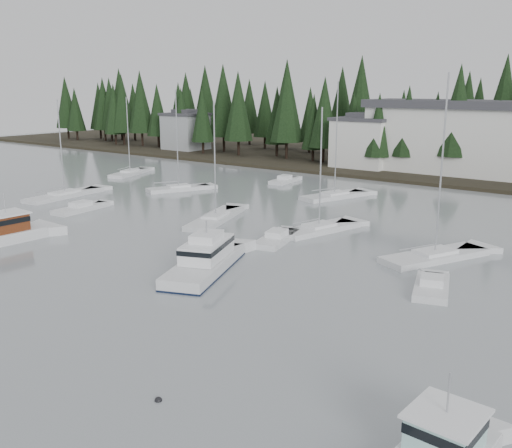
{
  "coord_description": "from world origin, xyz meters",
  "views": [
    {
      "loc": [
        24.4,
        -5.99,
        13.44
      ],
      "look_at": [
        -2.84,
        29.96,
        2.5
      ],
      "focal_mm": 40.0,
      "sensor_mm": 36.0,
      "label": 1
    }
  ],
  "objects_px": {
    "sailboat_0": "(435,258)",
    "sailboat_7": "(319,231)",
    "sailboat_1": "(179,190)",
    "runabout_1": "(431,289)",
    "sailboat_11": "(65,197)",
    "sailboat_10": "(130,174)",
    "sailboat_2": "(216,220)",
    "runabout_3": "(285,181)",
    "cabin_cruiser_center": "(206,262)",
    "house_west": "(364,141)",
    "runabout_0": "(81,209)",
    "house_far_west": "(186,130)",
    "runabout_4": "(277,240)",
    "harbor_inn": "(464,138)",
    "sailboat_8": "(334,197)"
  },
  "relations": [
    {
      "from": "sailboat_11",
      "to": "runabout_1",
      "type": "distance_m",
      "value": 48.84
    },
    {
      "from": "house_far_west",
      "to": "cabin_cruiser_center",
      "type": "relative_size",
      "value": 0.8
    },
    {
      "from": "cabin_cruiser_center",
      "to": "sailboat_11",
      "type": "xyz_separation_m",
      "value": [
        -33.49,
        11.03,
        -0.6
      ]
    },
    {
      "from": "sailboat_1",
      "to": "sailboat_2",
      "type": "relative_size",
      "value": 1.08
    },
    {
      "from": "cabin_cruiser_center",
      "to": "runabout_1",
      "type": "bearing_deg",
      "value": -89.77
    },
    {
      "from": "sailboat_2",
      "to": "runabout_3",
      "type": "relative_size",
      "value": 2.1
    },
    {
      "from": "sailboat_0",
      "to": "runabout_1",
      "type": "xyz_separation_m",
      "value": [
        2.45,
        -7.27,
        0.05
      ]
    },
    {
      "from": "sailboat_11",
      "to": "sailboat_10",
      "type": "bearing_deg",
      "value": 17.28
    },
    {
      "from": "cabin_cruiser_center",
      "to": "sailboat_10",
      "type": "height_order",
      "value": "sailboat_10"
    },
    {
      "from": "sailboat_2",
      "to": "runabout_0",
      "type": "xyz_separation_m",
      "value": [
        -15.07,
        -5.41,
        0.07
      ]
    },
    {
      "from": "runabout_0",
      "to": "sailboat_8",
      "type": "bearing_deg",
      "value": -45.89
    },
    {
      "from": "house_west",
      "to": "sailboat_7",
      "type": "height_order",
      "value": "sailboat_7"
    },
    {
      "from": "harbor_inn",
      "to": "sailboat_0",
      "type": "relative_size",
      "value": 1.97
    },
    {
      "from": "sailboat_11",
      "to": "runabout_0",
      "type": "relative_size",
      "value": 1.78
    },
    {
      "from": "runabout_0",
      "to": "sailboat_0",
      "type": "bearing_deg",
      "value": -88.5
    },
    {
      "from": "sailboat_7",
      "to": "runabout_0",
      "type": "xyz_separation_m",
      "value": [
        -25.86,
        -7.94,
        0.07
      ]
    },
    {
      "from": "house_far_west",
      "to": "sailboat_1",
      "type": "bearing_deg",
      "value": -47.27
    },
    {
      "from": "sailboat_10",
      "to": "sailboat_8",
      "type": "bearing_deg",
      "value": -104.48
    },
    {
      "from": "sailboat_11",
      "to": "sailboat_1",
      "type": "bearing_deg",
      "value": -41.47
    },
    {
      "from": "sailboat_2",
      "to": "runabout_4",
      "type": "xyz_separation_m",
      "value": [
        9.66,
        -2.84,
        0.07
      ]
    },
    {
      "from": "house_west",
      "to": "runabout_3",
      "type": "bearing_deg",
      "value": -99.74
    },
    {
      "from": "harbor_inn",
      "to": "runabout_0",
      "type": "xyz_separation_m",
      "value": [
        -25.41,
        -50.84,
        -5.64
      ]
    },
    {
      "from": "runabout_0",
      "to": "runabout_1",
      "type": "xyz_separation_m",
      "value": [
        40.3,
        -1.41,
        0.0
      ]
    },
    {
      "from": "runabout_3",
      "to": "runabout_4",
      "type": "height_order",
      "value": "same"
    },
    {
      "from": "sailboat_1",
      "to": "runabout_1",
      "type": "height_order",
      "value": "sailboat_1"
    },
    {
      "from": "sailboat_1",
      "to": "runabout_3",
      "type": "distance_m",
      "value": 15.76
    },
    {
      "from": "house_west",
      "to": "sailboat_11",
      "type": "distance_m",
      "value": 47.87
    },
    {
      "from": "sailboat_11",
      "to": "runabout_4",
      "type": "distance_m",
      "value": 33.03
    },
    {
      "from": "sailboat_0",
      "to": "sailboat_11",
      "type": "distance_m",
      "value": 46.17
    },
    {
      "from": "house_west",
      "to": "sailboat_1",
      "type": "height_order",
      "value": "sailboat_1"
    },
    {
      "from": "sailboat_7",
      "to": "runabout_3",
      "type": "relative_size",
      "value": 2.04
    },
    {
      "from": "house_west",
      "to": "sailboat_2",
      "type": "height_order",
      "value": "sailboat_2"
    },
    {
      "from": "house_west",
      "to": "runabout_0",
      "type": "distance_m",
      "value": 48.83
    },
    {
      "from": "runabout_4",
      "to": "runabout_3",
      "type": "bearing_deg",
      "value": 19.02
    },
    {
      "from": "runabout_3",
      "to": "house_west",
      "type": "bearing_deg",
      "value": -15.12
    },
    {
      "from": "harbor_inn",
      "to": "runabout_3",
      "type": "distance_m",
      "value": 28.68
    },
    {
      "from": "cabin_cruiser_center",
      "to": "sailboat_0",
      "type": "bearing_deg",
      "value": -64.99
    },
    {
      "from": "sailboat_0",
      "to": "runabout_4",
      "type": "distance_m",
      "value": 13.52
    },
    {
      "from": "sailboat_2",
      "to": "runabout_1",
      "type": "xyz_separation_m",
      "value": [
        25.23,
        -6.82,
        0.07
      ]
    },
    {
      "from": "runabout_4",
      "to": "sailboat_2",
      "type": "bearing_deg",
      "value": 59.52
    },
    {
      "from": "harbor_inn",
      "to": "sailboat_8",
      "type": "xyz_separation_m",
      "value": [
        -6.68,
        -27.36,
        -5.69
      ]
    },
    {
      "from": "sailboat_0",
      "to": "sailboat_7",
      "type": "height_order",
      "value": "sailboat_0"
    },
    {
      "from": "cabin_cruiser_center",
      "to": "runabout_1",
      "type": "height_order",
      "value": "cabin_cruiser_center"
    },
    {
      "from": "runabout_3",
      "to": "runabout_1",
      "type": "bearing_deg",
      "value": -138.36
    },
    {
      "from": "cabin_cruiser_center",
      "to": "runabout_1",
      "type": "distance_m",
      "value": 16.22
    },
    {
      "from": "harbor_inn",
      "to": "sailboat_10",
      "type": "bearing_deg",
      "value": -144.26
    },
    {
      "from": "sailboat_1",
      "to": "sailboat_7",
      "type": "bearing_deg",
      "value": -80.81
    },
    {
      "from": "house_west",
      "to": "runabout_0",
      "type": "height_order",
      "value": "house_west"
    },
    {
      "from": "house_west",
      "to": "runabout_4",
      "type": "bearing_deg",
      "value": -72.28
    },
    {
      "from": "house_far_west",
      "to": "sailboat_10",
      "type": "bearing_deg",
      "value": -61.55
    }
  ]
}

